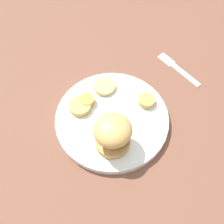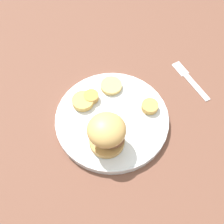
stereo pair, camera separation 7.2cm
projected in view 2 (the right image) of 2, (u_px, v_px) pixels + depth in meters
name	position (u px, v px, depth m)	size (l,w,h in m)	color
ground_plane	(112.00, 122.00, 0.76)	(4.00, 4.00, 0.00)	brown
dinner_plate	(112.00, 119.00, 0.75)	(0.27, 0.27, 0.02)	white
sandwich	(107.00, 133.00, 0.67)	(0.09, 0.09, 0.09)	tan
potato_round_0	(150.00, 106.00, 0.75)	(0.04, 0.04, 0.01)	tan
potato_round_1	(111.00, 86.00, 0.79)	(0.05, 0.05, 0.01)	#DBB766
potato_round_2	(83.00, 101.00, 0.76)	(0.05, 0.05, 0.01)	tan
potato_round_3	(93.00, 96.00, 0.77)	(0.04, 0.04, 0.02)	#BC8942
fork	(190.00, 80.00, 0.82)	(0.14, 0.05, 0.00)	silver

